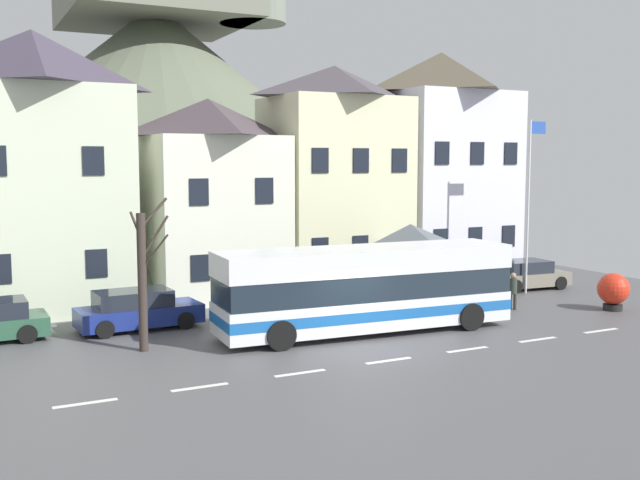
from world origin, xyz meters
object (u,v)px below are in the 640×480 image
(bus_shelter, at_px, (410,236))
(parked_car_00, at_px, (137,310))
(townhouse_04, at_px, (440,166))
(pedestrian_01, at_px, (433,290))
(pedestrian_02, at_px, (475,287))
(townhouse_03, at_px, (334,178))
(pedestrian_00, at_px, (513,289))
(townhouse_02, at_px, (209,198))
(hilltop_castle, at_px, (158,124))
(townhouse_01, at_px, (37,171))
(public_bench, at_px, (381,287))
(flagpole, at_px, (530,195))
(harbour_buoy, at_px, (613,290))
(transit_bus, at_px, (366,290))
(bare_tree_02, at_px, (143,278))
(parked_car_02, at_px, (526,275))
(parked_car_03, at_px, (438,282))

(bus_shelter, distance_m, parked_car_00, 11.98)
(townhouse_04, xyz_separation_m, pedestrian_01, (-5.65, -7.57, -5.02))
(pedestrian_01, relative_size, pedestrian_02, 1.01)
(townhouse_03, xyz_separation_m, townhouse_04, (6.56, 0.54, 0.56))
(pedestrian_02, bearing_deg, pedestrian_00, -34.46)
(townhouse_02, relative_size, hilltop_castle, 0.22)
(townhouse_01, distance_m, public_bench, 15.48)
(townhouse_04, distance_m, parked_car_00, 18.92)
(parked_car_00, xyz_separation_m, flagpole, (17.86, -0.63, 3.86))
(townhouse_04, distance_m, harbour_buoy, 12.05)
(townhouse_04, height_order, parked_car_00, townhouse_04)
(transit_bus, bearing_deg, flagpole, 21.72)
(flagpole, distance_m, bare_tree_02, 18.68)
(pedestrian_01, distance_m, flagpole, 7.35)
(pedestrian_01, distance_m, bare_tree_02, 12.33)
(parked_car_02, xyz_separation_m, pedestrian_01, (-6.97, -2.25, 0.18))
(parked_car_00, height_order, pedestrian_00, pedestrian_00)
(pedestrian_01, distance_m, pedestrian_02, 1.82)
(townhouse_03, relative_size, pedestrian_00, 6.93)
(townhouse_04, height_order, transit_bus, townhouse_04)
(townhouse_01, distance_m, pedestrian_02, 18.70)
(townhouse_03, relative_size, hilltop_castle, 0.26)
(parked_car_02, bearing_deg, townhouse_02, 163.71)
(townhouse_03, relative_size, parked_car_03, 2.56)
(parked_car_02, height_order, pedestrian_00, pedestrian_00)
(townhouse_02, xyz_separation_m, pedestrian_00, (10.05, -8.92, -3.57))
(townhouse_03, xyz_separation_m, parked_car_02, (7.87, -4.78, -4.64))
(flagpole, bearing_deg, townhouse_02, 154.83)
(hilltop_castle, xyz_separation_m, bus_shelter, (4.91, -23.26, -5.72))
(townhouse_04, relative_size, hilltop_castle, 0.29)
(pedestrian_02, bearing_deg, parked_car_02, 27.92)
(townhouse_02, bearing_deg, harbour_buoy, -38.62)
(harbour_buoy, bearing_deg, pedestrian_02, 149.64)
(townhouse_01, height_order, pedestrian_01, townhouse_01)
(townhouse_01, height_order, public_bench, townhouse_01)
(bus_shelter, bearing_deg, townhouse_04, 45.60)
(townhouse_02, bearing_deg, bus_shelter, -38.13)
(townhouse_02, distance_m, bus_shelter, 9.24)
(hilltop_castle, height_order, transit_bus, hilltop_castle)
(townhouse_01, height_order, harbour_buoy, townhouse_01)
(parked_car_03, xyz_separation_m, public_bench, (-2.34, 1.06, -0.17))
(bus_shelter, bearing_deg, transit_bus, -138.08)
(townhouse_02, distance_m, hilltop_castle, 18.26)
(townhouse_01, distance_m, townhouse_04, 20.00)
(flagpole, bearing_deg, pedestrian_01, -168.05)
(townhouse_01, relative_size, bus_shelter, 3.16)
(pedestrian_00, bearing_deg, townhouse_02, 138.42)
(townhouse_03, relative_size, flagpole, 1.33)
(hilltop_castle, distance_m, parked_car_03, 25.03)
(townhouse_02, relative_size, harbour_buoy, 5.78)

